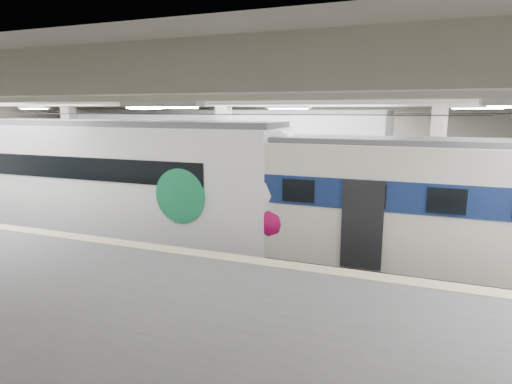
% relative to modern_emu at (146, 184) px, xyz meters
% --- Properties ---
extents(station_hall, '(36.00, 24.00, 5.75)m').
position_rel_modern_emu_xyz_m(station_hall, '(4.75, -1.74, 1.04)').
color(station_hall, black).
rests_on(station_hall, ground).
extents(modern_emu, '(13.88, 2.87, 4.48)m').
position_rel_modern_emu_xyz_m(modern_emu, '(0.00, 0.00, 0.00)').
color(modern_emu, white).
rests_on(modern_emu, ground).
extents(older_rer, '(12.14, 2.68, 4.06)m').
position_rel_modern_emu_xyz_m(older_rer, '(10.85, 0.00, -0.07)').
color(older_rer, silver).
rests_on(older_rer, ground).
extents(far_train, '(15.41, 3.67, 4.83)m').
position_rel_modern_emu_xyz_m(far_train, '(0.39, 5.50, 0.29)').
color(far_train, white).
rests_on(far_train, ground).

